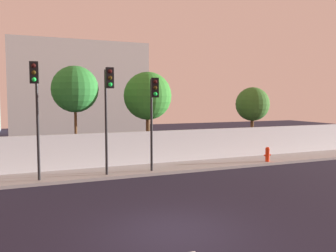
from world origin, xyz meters
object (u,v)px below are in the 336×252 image
Objects in this scene: traffic_light_left at (108,99)px; fire_hydrant at (267,154)px; traffic_light_center at (36,96)px; roadside_tree_midright at (148,96)px; roadside_tree_midleft at (75,89)px; roadside_tree_rightmost at (253,104)px; traffic_light_right at (153,104)px.

fire_hydrant is at bearing 3.15° from traffic_light_left.
traffic_light_center is 0.96× the size of roadside_tree_midright.
roadside_tree_midleft is 11.70m from roadside_tree_rightmost.
traffic_light_right is 5.08m from roadside_tree_midleft.
fire_hydrant is 0.16× the size of roadside_tree_midright.
traffic_light_right is 5.40× the size of fire_hydrant.
traffic_light_left is at bearing -77.35° from roadside_tree_midleft.
roadside_tree_midright is at bearing 30.69° from traffic_light_center.
fire_hydrant is 7.70m from roadside_tree_midright.
fire_hydrant is at bearing 4.14° from traffic_light_right.
roadside_tree_rightmost is (10.78, 3.97, -0.38)m from traffic_light_left.
roadside_tree_midright reaches higher than traffic_light_left.
traffic_light_center is 1.13× the size of roadside_tree_rightmost.
roadside_tree_midright is at bearing 180.00° from roadside_tree_rightmost.
roadside_tree_midleft is (-10.23, 3.46, 3.66)m from fire_hydrant.
fire_hydrant is at bearing -29.77° from roadside_tree_midright.
roadside_tree_midright reaches higher than traffic_light_right.
traffic_light_left is 5.16m from roadside_tree_midright.
traffic_light_left is at bearing -3.94° from traffic_light_center.
traffic_light_center reaches higher than traffic_light_right.
traffic_light_center is 0.92× the size of roadside_tree_midleft.
traffic_light_left is at bearing -159.78° from roadside_tree_rightmost.
roadside_tree_midright is 7.50m from roadside_tree_rightmost.
traffic_light_right is (2.18, -0.00, -0.27)m from traffic_light_left.
traffic_light_center is 14.33m from roadside_tree_rightmost.
traffic_light_right is 0.85× the size of roadside_tree_midright.
roadside_tree_midleft reaches higher than roadside_tree_rightmost.
traffic_light_right is 9.47m from roadside_tree_rightmost.
traffic_light_left reaches higher than traffic_light_right.
roadside_tree_midleft is at bearing 180.00° from roadside_tree_midright.
traffic_light_center is at bearing -164.77° from roadside_tree_rightmost.
traffic_light_center is at bearing -119.74° from roadside_tree_midleft.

